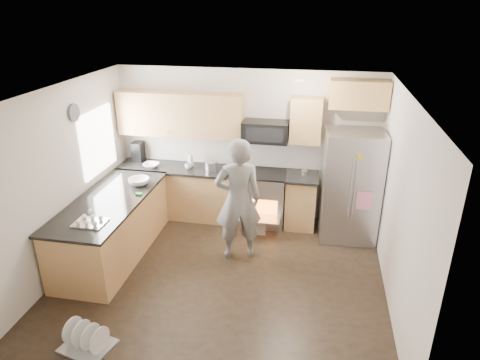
% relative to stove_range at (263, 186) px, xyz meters
% --- Properties ---
extents(ground, '(4.50, 4.50, 0.00)m').
position_rel_stove_range_xyz_m(ground, '(-0.35, -1.69, -0.68)').
color(ground, black).
rests_on(ground, ground).
extents(room_shell, '(4.54, 4.04, 2.62)m').
position_rel_stove_range_xyz_m(room_shell, '(-0.39, -1.68, 1.00)').
color(room_shell, beige).
rests_on(room_shell, ground).
extents(back_cabinet_run, '(4.45, 0.64, 2.50)m').
position_rel_stove_range_xyz_m(back_cabinet_run, '(-0.94, 0.05, 0.29)').
color(back_cabinet_run, '#BB864B').
rests_on(back_cabinet_run, ground).
extents(peninsula, '(0.96, 2.36, 1.03)m').
position_rel_stove_range_xyz_m(peninsula, '(-2.10, -1.44, -0.21)').
color(peninsula, '#BB864B').
rests_on(peninsula, ground).
extents(stove_range, '(0.76, 0.97, 1.79)m').
position_rel_stove_range_xyz_m(stove_range, '(0.00, 0.00, 0.00)').
color(stove_range, '#B7B7BC').
rests_on(stove_range, ground).
extents(refrigerator, '(0.93, 0.75, 1.80)m').
position_rel_stove_range_xyz_m(refrigerator, '(1.42, -0.24, 0.22)').
color(refrigerator, '#B7B7BC').
rests_on(refrigerator, ground).
extents(person, '(0.79, 0.64, 1.88)m').
position_rel_stove_range_xyz_m(person, '(-0.22, -1.15, 0.26)').
color(person, slate).
rests_on(person, ground).
extents(dish_rack, '(0.63, 0.55, 0.34)m').
position_rel_stove_range_xyz_m(dish_rack, '(-1.53, -3.32, -0.59)').
color(dish_rack, '#B7B7BC').
rests_on(dish_rack, ground).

